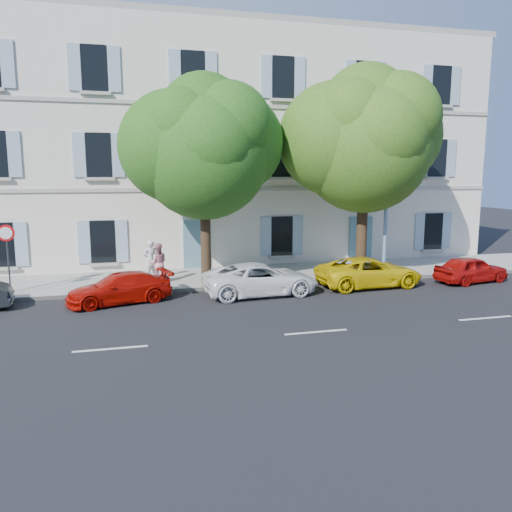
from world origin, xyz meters
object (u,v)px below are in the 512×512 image
object	(u,v)px
car_red_coupe	(119,288)
road_sign	(7,245)
car_yellow_supercar	(369,272)
pedestrian_a	(150,260)
car_red_hatchback	(471,269)
tree_right	(365,147)
street_lamp	(390,168)
tree_left	(204,154)
pedestrian_b	(158,263)
car_white_coupe	(261,279)

from	to	relation	value
car_red_coupe	road_sign	size ratio (longest dim) A/B	1.42
car_yellow_supercar	road_sign	bearing A→B (deg)	81.43
car_red_coupe	pedestrian_a	xyz separation A→B (m)	(1.28, 3.26, 0.46)
pedestrian_a	car_red_hatchback	bearing A→B (deg)	143.36
tree_right	street_lamp	xyz separation A→B (m)	(1.14, -0.22, -0.92)
car_yellow_supercar	tree_left	xyz separation A→B (m)	(-6.71, 1.75, 4.91)
pedestrian_a	pedestrian_b	bearing A→B (deg)	87.59
car_yellow_supercar	tree_left	size ratio (longest dim) A/B	0.54
car_red_coupe	car_yellow_supercar	xyz separation A→B (m)	(10.25, 0.23, 0.07)
tree_left	road_sign	xyz separation A→B (m)	(-7.60, -0.34, -3.44)
tree_right	pedestrian_b	size ratio (longest dim) A/B	5.29
tree_right	pedestrian_a	xyz separation A→B (m)	(-9.34, 1.44, -4.89)
tree_right	car_white_coupe	bearing A→B (deg)	-160.24
street_lamp	car_red_coupe	bearing A→B (deg)	-172.28
tree_right	pedestrian_a	size ratio (longest dim) A/B	5.15
car_yellow_supercar	car_red_coupe	bearing A→B (deg)	88.36
pedestrian_a	tree_right	bearing A→B (deg)	148.42
car_white_coupe	road_sign	world-z (taller)	road_sign
tree_left	tree_right	world-z (taller)	tree_right
car_yellow_supercar	tree_left	world-z (taller)	tree_left
car_red_hatchback	tree_right	bearing A→B (deg)	55.95
car_white_coupe	pedestrian_a	bearing A→B (deg)	47.87
car_red_hatchback	car_white_coupe	bearing A→B (deg)	79.43
car_red_coupe	car_yellow_supercar	size ratio (longest dim) A/B	0.85
tree_left	road_sign	world-z (taller)	tree_left
car_red_hatchback	tree_left	size ratio (longest dim) A/B	0.41
car_red_hatchback	pedestrian_a	distance (m)	14.14
car_red_coupe	street_lamp	distance (m)	12.67
car_yellow_supercar	road_sign	world-z (taller)	road_sign
car_red_coupe	car_red_hatchback	xyz separation A→B (m)	(15.00, -0.12, 0.03)
tree_left	pedestrian_b	world-z (taller)	tree_left
car_red_coupe	tree_right	size ratio (longest dim) A/B	0.43
car_red_coupe	tree_right	bearing A→B (deg)	84.22
tree_right	pedestrian_b	bearing A→B (deg)	175.60
car_red_coupe	street_lamp	world-z (taller)	street_lamp
road_sign	pedestrian_a	world-z (taller)	road_sign
tree_left	street_lamp	size ratio (longest dim) A/B	0.98
car_yellow_supercar	street_lamp	xyz separation A→B (m)	(1.51, 1.36, 4.37)
road_sign	street_lamp	size ratio (longest dim) A/B	0.32
pedestrian_a	pedestrian_b	distance (m)	0.79
tree_right	pedestrian_b	xyz separation A→B (m)	(-9.07, 0.70, -4.91)
street_lamp	pedestrian_b	size ratio (longest dim) A/B	5.03
car_white_coupe	street_lamp	bearing A→B (deg)	-78.74
street_lamp	pedestrian_a	bearing A→B (deg)	170.99
tree_left	street_lamp	bearing A→B (deg)	-2.68
street_lamp	pedestrian_b	bearing A→B (deg)	174.85
car_red_hatchback	tree_left	bearing A→B (deg)	69.42
car_red_coupe	tree_left	distance (m)	6.42
car_red_hatchback	tree_left	world-z (taller)	tree_left
car_white_coupe	car_yellow_supercar	world-z (taller)	car_white_coupe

